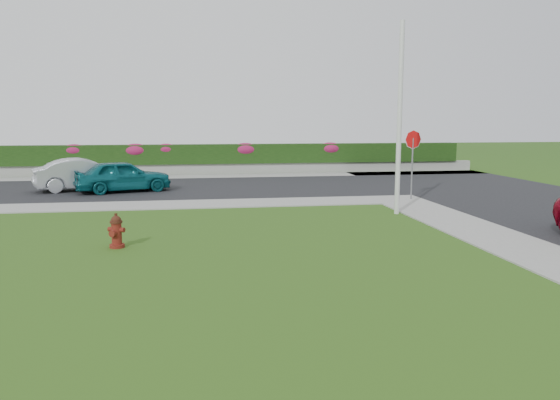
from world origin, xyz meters
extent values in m
plane|color=black|center=(0.00, 0.00, 0.00)|extent=(120.00, 120.00, 0.00)
cube|color=black|center=(-5.00, 14.00, 0.02)|extent=(26.00, 8.00, 0.04)
cube|color=gray|center=(-6.00, 9.00, 0.02)|extent=(24.00, 2.00, 0.04)
cube|color=gray|center=(7.00, 9.00, 0.02)|extent=(2.00, 2.00, 0.04)
cube|color=gray|center=(-1.00, 19.00, 0.02)|extent=(34.00, 2.00, 0.04)
cube|color=gray|center=(-1.00, 20.50, 0.30)|extent=(34.00, 0.40, 0.60)
cube|color=black|center=(-1.00, 20.60, 1.15)|extent=(32.00, 0.90, 1.10)
cylinder|color=#54170D|center=(-2.70, 2.41, 0.04)|extent=(0.36, 0.36, 0.09)
cylinder|color=#54170D|center=(-2.70, 2.41, 0.36)|extent=(0.24, 0.24, 0.55)
cylinder|color=black|center=(-2.70, 2.41, 0.64)|extent=(0.30, 0.30, 0.05)
sphere|color=black|center=(-2.70, 2.41, 0.67)|extent=(0.24, 0.24, 0.24)
cylinder|color=black|center=(-2.70, 2.41, 0.81)|extent=(0.07, 0.07, 0.07)
cylinder|color=#54170D|center=(-2.84, 2.47, 0.45)|extent=(0.14, 0.15, 0.12)
cylinder|color=#54170D|center=(-2.55, 2.34, 0.45)|extent=(0.14, 0.15, 0.12)
cylinder|color=#54170D|center=(-2.76, 2.26, 0.38)|extent=(0.20, 0.18, 0.16)
imported|color=#0C5960|center=(-3.82, 12.92, 0.72)|extent=(4.28, 2.75, 1.35)
imported|color=#A6A8AD|center=(-5.57, 13.77, 0.73)|extent=(4.46, 2.77, 1.39)
cylinder|color=silver|center=(5.82, 5.99, 3.11)|extent=(0.16, 0.16, 6.21)
cylinder|color=slate|center=(7.52, 8.91, 1.20)|extent=(0.06, 0.06, 2.40)
cylinder|color=red|center=(7.52, 8.91, 2.35)|extent=(0.69, 0.19, 0.70)
cylinder|color=white|center=(7.52, 8.91, 2.35)|extent=(0.73, 0.18, 0.74)
ellipsoid|color=#C02066|center=(-7.35, 20.50, 1.44)|extent=(1.30, 0.83, 0.65)
ellipsoid|color=#C02066|center=(-4.06, 20.50, 1.41)|extent=(1.47, 0.94, 0.73)
ellipsoid|color=#C02066|center=(-2.37, 20.50, 1.45)|extent=(1.24, 0.80, 0.62)
ellipsoid|color=#C02066|center=(2.13, 20.50, 1.41)|extent=(1.47, 0.94, 0.73)
ellipsoid|color=#C02066|center=(7.16, 20.50, 1.42)|extent=(1.42, 0.92, 0.71)
camera|label=1|loc=(-0.78, -11.06, 3.09)|focal=35.00mm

